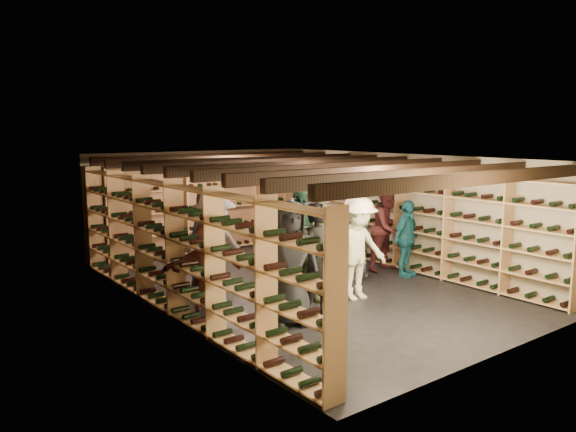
% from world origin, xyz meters
% --- Properties ---
extents(ground, '(8.00, 8.00, 0.00)m').
position_xyz_m(ground, '(0.00, 0.00, 0.00)').
color(ground, black).
rests_on(ground, ground).
extents(walls, '(5.52, 8.02, 2.40)m').
position_xyz_m(walls, '(0.00, 0.00, 1.20)').
color(walls, tan).
rests_on(walls, ground).
extents(ceiling, '(5.50, 8.00, 0.01)m').
position_xyz_m(ceiling, '(0.00, 0.00, 2.40)').
color(ceiling, beige).
rests_on(ceiling, walls).
extents(ceiling_joists, '(5.40, 7.12, 0.18)m').
position_xyz_m(ceiling_joists, '(0.00, 0.00, 2.26)').
color(ceiling_joists, black).
rests_on(ceiling_joists, ground).
extents(wine_rack_left, '(0.32, 7.50, 2.15)m').
position_xyz_m(wine_rack_left, '(-2.57, 0.00, 1.08)').
color(wine_rack_left, tan).
rests_on(wine_rack_left, ground).
extents(wine_rack_right, '(0.32, 7.50, 2.15)m').
position_xyz_m(wine_rack_right, '(2.57, 0.00, 1.08)').
color(wine_rack_right, tan).
rests_on(wine_rack_right, ground).
extents(wine_rack_back, '(4.70, 0.30, 2.15)m').
position_xyz_m(wine_rack_back, '(0.00, 3.83, 1.07)').
color(wine_rack_back, tan).
rests_on(wine_rack_back, ground).
extents(crate_stack_left, '(0.52, 0.36, 0.68)m').
position_xyz_m(crate_stack_left, '(0.12, 1.30, 0.34)').
color(crate_stack_left, tan).
rests_on(crate_stack_left, ground).
extents(crate_stack_right, '(0.57, 0.45, 0.68)m').
position_xyz_m(crate_stack_right, '(0.75, 2.27, 0.34)').
color(crate_stack_right, tan).
rests_on(crate_stack_right, ground).
extents(crate_loose, '(0.59, 0.51, 0.17)m').
position_xyz_m(crate_loose, '(0.58, 2.17, 0.09)').
color(crate_loose, tan).
rests_on(crate_loose, ground).
extents(person_0, '(1.08, 0.91, 1.88)m').
position_xyz_m(person_0, '(-1.42, -1.44, 0.94)').
color(person_0, black).
rests_on(person_0, ground).
extents(person_1, '(0.73, 0.55, 1.81)m').
position_xyz_m(person_1, '(-0.87, -1.45, 0.90)').
color(person_1, black).
rests_on(person_1, ground).
extents(person_2, '(0.88, 0.69, 1.77)m').
position_xyz_m(person_2, '(-0.50, -1.03, 0.88)').
color(person_2, '#56603D').
rests_on(person_2, ground).
extents(person_3, '(1.21, 0.77, 1.79)m').
position_xyz_m(person_3, '(0.28, -1.13, 0.89)').
color(person_3, '#ECECBB').
rests_on(person_3, ground).
extents(person_4, '(0.96, 0.58, 1.53)m').
position_xyz_m(person_4, '(2.13, -0.60, 0.76)').
color(person_4, '#1B606C').
rests_on(person_4, ground).
extents(person_5, '(1.47, 0.98, 1.51)m').
position_xyz_m(person_5, '(-2.18, -0.34, 0.76)').
color(person_5, brown).
rests_on(person_5, ground).
extents(person_6, '(0.96, 0.66, 1.88)m').
position_xyz_m(person_6, '(-1.48, 0.85, 0.94)').
color(person_6, '#212649').
rests_on(person_6, ground).
extents(person_7, '(0.77, 0.65, 1.79)m').
position_xyz_m(person_7, '(0.83, 0.33, 0.89)').
color(person_7, gray).
rests_on(person_7, ground).
extents(person_8, '(0.95, 0.78, 1.81)m').
position_xyz_m(person_8, '(2.18, -0.05, 0.91)').
color(person_8, '#4B1D1E').
rests_on(person_8, ground).
extents(person_9, '(1.26, 0.76, 1.91)m').
position_xyz_m(person_9, '(-1.82, 0.07, 0.96)').
color(person_9, '#A8A09A').
rests_on(person_9, ground).
extents(person_10, '(1.20, 0.74, 1.91)m').
position_xyz_m(person_10, '(-0.05, 0.05, 0.96)').
color(person_10, '#234B36').
rests_on(person_10, ground).
extents(person_11, '(1.60, 0.75, 1.66)m').
position_xyz_m(person_11, '(0.30, 0.47, 0.83)').
color(person_11, '#86679A').
rests_on(person_11, ground).
extents(person_12, '(1.04, 0.85, 1.83)m').
position_xyz_m(person_12, '(1.19, -0.08, 0.91)').
color(person_12, '#333439').
rests_on(person_12, ground).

